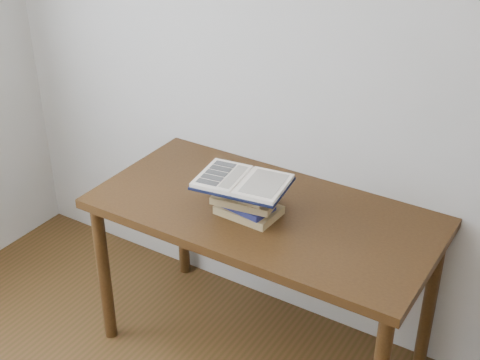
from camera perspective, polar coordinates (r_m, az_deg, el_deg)
The scene contains 3 objects.
desk at distance 2.93m, azimuth 2.04°, elevation -4.07°, with size 1.49×0.75×0.80m.
book_stack at distance 2.80m, azimuth 0.68°, elevation -1.62°, with size 0.28×0.21×0.15m.
open_book at distance 2.74m, azimuth 0.22°, elevation -0.14°, with size 0.40×0.31×0.03m.
Camera 1 is at (1.19, -0.75, 2.32)m, focal length 50.00 mm.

